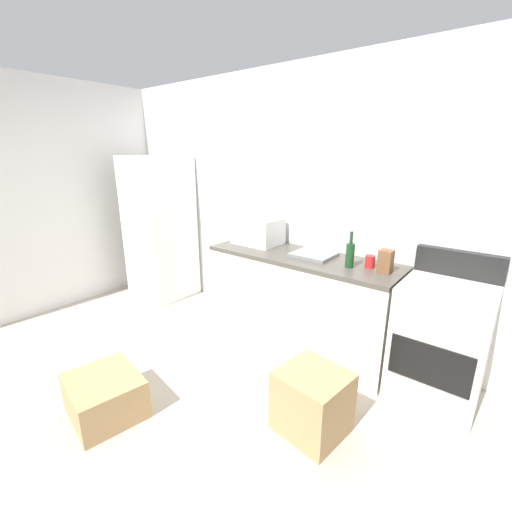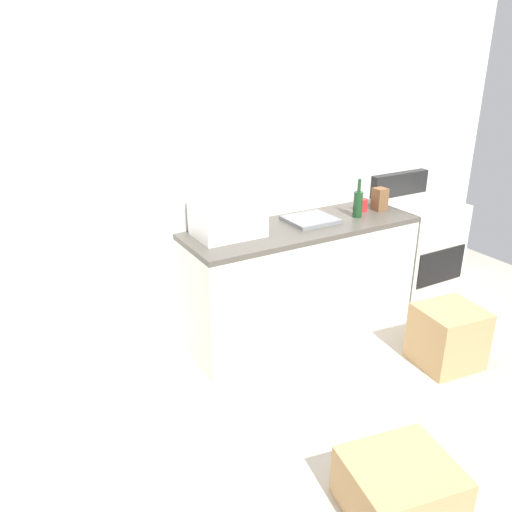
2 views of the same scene
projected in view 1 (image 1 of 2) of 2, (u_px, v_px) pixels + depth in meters
name	position (u px, v px, depth m)	size (l,w,h in m)	color
ground_plane	(184.00, 392.00, 2.69)	(6.00, 6.00, 0.00)	#B2A899
wall_back	(296.00, 204.00, 3.47)	(5.00, 0.10, 2.60)	silver
wall_left	(31.00, 200.00, 3.78)	(0.10, 3.20, 2.60)	silver
kitchen_counter	(299.00, 300.00, 3.28)	(1.80, 0.60, 0.90)	silver
refrigerator	(160.00, 228.00, 4.34)	(0.68, 0.66, 1.77)	white
stove_oven	(440.00, 340.00, 2.55)	(0.60, 0.61, 1.10)	silver
microwave	(258.00, 231.00, 3.51)	(0.46, 0.34, 0.27)	white
sink_basin	(313.00, 255.00, 3.11)	(0.36, 0.32, 0.03)	slate
wine_bottle	(350.00, 254.00, 2.79)	(0.07, 0.07, 0.30)	#193F1E
coffee_mug	(370.00, 262.00, 2.80)	(0.08, 0.08, 0.10)	red
knife_block	(386.00, 261.00, 2.67)	(0.10, 0.10, 0.18)	brown
cardboard_box_large	(312.00, 402.00, 2.28)	(0.42, 0.40, 0.44)	tan
cardboard_box_medium	(105.00, 396.00, 2.44)	(0.51, 0.45, 0.29)	tan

